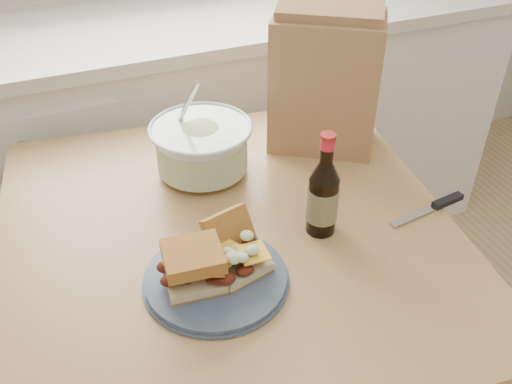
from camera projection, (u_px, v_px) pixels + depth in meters
name	position (u px, v px, depth m)	size (l,w,h in m)	color
cabinet_run	(177.00, 141.00, 2.10)	(2.50, 0.64, 0.94)	silver
dining_table	(229.00, 269.00, 1.28)	(1.06, 1.06, 0.80)	tan
plate	(216.00, 278.00, 1.08)	(0.27, 0.27, 0.02)	#3C4B62
sandwich_left	(194.00, 266.00, 1.04)	(0.11, 0.11, 0.08)	beige
sandwich_right	(235.00, 250.00, 1.09)	(0.12, 0.16, 0.09)	beige
coleslaw_bowl	(202.00, 149.00, 1.34)	(0.24, 0.24, 0.24)	white
beer_bottle	(323.00, 196.00, 1.15)	(0.07, 0.07, 0.23)	black
knife	(439.00, 204.00, 1.26)	(0.20, 0.05, 0.01)	silver
paper_bag	(325.00, 83.00, 1.39)	(0.26, 0.17, 0.34)	#AB7952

